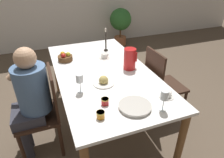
{
  "coord_description": "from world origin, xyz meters",
  "views": [
    {
      "loc": [
        -0.61,
        -1.91,
        1.8
      ],
      "look_at": [
        0.0,
        -0.29,
        0.78
      ],
      "focal_mm": 32.0,
      "sensor_mm": 36.0,
      "label": 1
    }
  ],
  "objects_px": {
    "wine_glass_juice": "(164,96)",
    "bread_plate": "(104,81)",
    "serving_tray": "(135,106)",
    "jam_jar_amber": "(101,115)",
    "candlestick_tall": "(106,42)",
    "potted_plant": "(121,22)",
    "red_pitcher": "(130,59)",
    "fruit_bowl": "(65,57)",
    "teacup_across": "(104,56)",
    "chair_person_side": "(44,111)",
    "person_seated": "(30,96)",
    "wine_glass_water": "(80,79)",
    "teacup_near_person": "(167,94)",
    "chair_opposite": "(161,83)",
    "jam_jar_red": "(105,101)"
  },
  "relations": [
    {
      "from": "wine_glass_juice",
      "to": "bread_plate",
      "type": "distance_m",
      "value": 0.66
    },
    {
      "from": "chair_opposite",
      "to": "wine_glass_juice",
      "type": "bearing_deg",
      "value": -33.87
    },
    {
      "from": "chair_person_side",
      "to": "fruit_bowl",
      "type": "relative_size",
      "value": 5.25
    },
    {
      "from": "potted_plant",
      "to": "jam_jar_red",
      "type": "bearing_deg",
      "value": -115.17
    },
    {
      "from": "fruit_bowl",
      "to": "potted_plant",
      "type": "xyz_separation_m",
      "value": [
        1.61,
        2.05,
        -0.2
      ]
    },
    {
      "from": "bread_plate",
      "to": "chair_opposite",
      "type": "bearing_deg",
      "value": 8.28
    },
    {
      "from": "serving_tray",
      "to": "jam_jar_amber",
      "type": "relative_size",
      "value": 4.11
    },
    {
      "from": "person_seated",
      "to": "red_pitcher",
      "type": "distance_m",
      "value": 1.11
    },
    {
      "from": "wine_glass_juice",
      "to": "potted_plant",
      "type": "distance_m",
      "value": 3.47
    },
    {
      "from": "person_seated",
      "to": "serving_tray",
      "type": "relative_size",
      "value": 4.25
    },
    {
      "from": "potted_plant",
      "to": "teacup_across",
      "type": "bearing_deg",
      "value": -117.8
    },
    {
      "from": "person_seated",
      "to": "teacup_near_person",
      "type": "xyz_separation_m",
      "value": [
        1.17,
        -0.49,
        0.05
      ]
    },
    {
      "from": "jam_jar_red",
      "to": "teacup_near_person",
      "type": "bearing_deg",
      "value": -9.19
    },
    {
      "from": "wine_glass_juice",
      "to": "teacup_across",
      "type": "relative_size",
      "value": 1.35
    },
    {
      "from": "candlestick_tall",
      "to": "potted_plant",
      "type": "bearing_deg",
      "value": 61.73
    },
    {
      "from": "teacup_near_person",
      "to": "jam_jar_amber",
      "type": "height_order",
      "value": "teacup_near_person"
    },
    {
      "from": "bread_plate",
      "to": "fruit_bowl",
      "type": "distance_m",
      "value": 0.74
    },
    {
      "from": "person_seated",
      "to": "serving_tray",
      "type": "bearing_deg",
      "value": -122.78
    },
    {
      "from": "chair_opposite",
      "to": "jam_jar_red",
      "type": "xyz_separation_m",
      "value": [
        -0.88,
        -0.44,
        0.27
      ]
    },
    {
      "from": "teacup_across",
      "to": "jam_jar_amber",
      "type": "bearing_deg",
      "value": -110.36
    },
    {
      "from": "red_pitcher",
      "to": "candlestick_tall",
      "type": "relative_size",
      "value": 0.77
    },
    {
      "from": "wine_glass_juice",
      "to": "bread_plate",
      "type": "relative_size",
      "value": 0.87
    },
    {
      "from": "red_pitcher",
      "to": "fruit_bowl",
      "type": "distance_m",
      "value": 0.82
    },
    {
      "from": "wine_glass_water",
      "to": "fruit_bowl",
      "type": "height_order",
      "value": "wine_glass_water"
    },
    {
      "from": "wine_glass_juice",
      "to": "jam_jar_amber",
      "type": "bearing_deg",
      "value": 170.38
    },
    {
      "from": "teacup_near_person",
      "to": "potted_plant",
      "type": "xyz_separation_m",
      "value": [
        0.88,
        3.15,
        -0.19
      ]
    },
    {
      "from": "wine_glass_water",
      "to": "fruit_bowl",
      "type": "xyz_separation_m",
      "value": [
        -0.02,
        0.75,
        -0.1
      ]
    },
    {
      "from": "person_seated",
      "to": "chair_person_side",
      "type": "bearing_deg",
      "value": -86.36
    },
    {
      "from": "red_pitcher",
      "to": "potted_plant",
      "type": "xyz_separation_m",
      "value": [
        0.96,
        2.53,
        -0.29
      ]
    },
    {
      "from": "person_seated",
      "to": "bread_plate",
      "type": "bearing_deg",
      "value": -95.95
    },
    {
      "from": "chair_opposite",
      "to": "teacup_across",
      "type": "height_order",
      "value": "chair_opposite"
    },
    {
      "from": "person_seated",
      "to": "jam_jar_amber",
      "type": "relative_size",
      "value": 17.5
    },
    {
      "from": "bread_plate",
      "to": "jam_jar_red",
      "type": "height_order",
      "value": "bread_plate"
    },
    {
      "from": "jam_jar_amber",
      "to": "potted_plant",
      "type": "xyz_separation_m",
      "value": [
        1.53,
        3.22,
        -0.19
      ]
    },
    {
      "from": "wine_glass_juice",
      "to": "serving_tray",
      "type": "relative_size",
      "value": 0.68
    },
    {
      "from": "chair_person_side",
      "to": "wine_glass_water",
      "type": "height_order",
      "value": "chair_person_side"
    },
    {
      "from": "wine_glass_water",
      "to": "candlestick_tall",
      "type": "xyz_separation_m",
      "value": [
        0.56,
        0.87,
        -0.02
      ]
    },
    {
      "from": "chair_person_side",
      "to": "wine_glass_water",
      "type": "distance_m",
      "value": 0.54
    },
    {
      "from": "wine_glass_juice",
      "to": "candlestick_tall",
      "type": "xyz_separation_m",
      "value": [
        -0.02,
        1.38,
        -0.02
      ]
    },
    {
      "from": "bread_plate",
      "to": "potted_plant",
      "type": "distance_m",
      "value": 3.06
    },
    {
      "from": "person_seated",
      "to": "potted_plant",
      "type": "height_order",
      "value": "person_seated"
    },
    {
      "from": "person_seated",
      "to": "teacup_near_person",
      "type": "height_order",
      "value": "person_seated"
    },
    {
      "from": "wine_glass_water",
      "to": "teacup_near_person",
      "type": "relative_size",
      "value": 1.33
    },
    {
      "from": "red_pitcher",
      "to": "jam_jar_red",
      "type": "xyz_separation_m",
      "value": [
        -0.48,
        -0.53,
        -0.09
      ]
    },
    {
      "from": "jam_jar_amber",
      "to": "jam_jar_red",
      "type": "relative_size",
      "value": 1.0
    },
    {
      "from": "chair_person_side",
      "to": "teacup_near_person",
      "type": "height_order",
      "value": "chair_person_side"
    },
    {
      "from": "red_pitcher",
      "to": "fruit_bowl",
      "type": "relative_size",
      "value": 1.37
    },
    {
      "from": "chair_opposite",
      "to": "fruit_bowl",
      "type": "distance_m",
      "value": 1.23
    },
    {
      "from": "potted_plant",
      "to": "candlestick_tall",
      "type": "bearing_deg",
      "value": -118.27
    },
    {
      "from": "fruit_bowl",
      "to": "potted_plant",
      "type": "bearing_deg",
      "value": 51.77
    }
  ]
}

